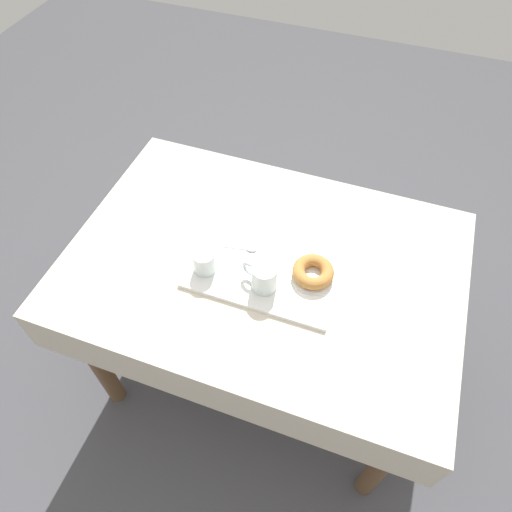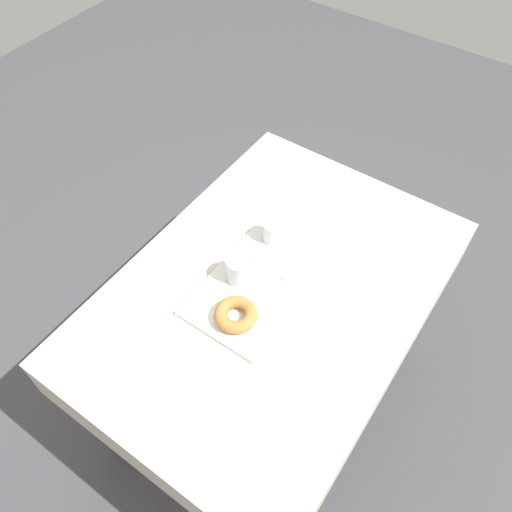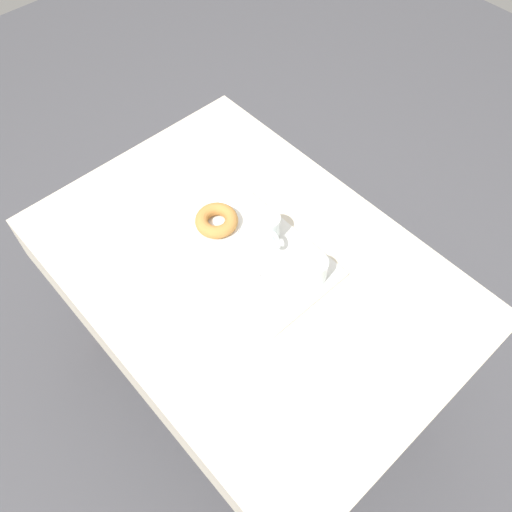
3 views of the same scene
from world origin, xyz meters
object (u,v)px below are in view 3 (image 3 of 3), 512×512
(serving_tray, at_px, (255,253))
(water_glass_near, at_px, (315,270))
(teaspoon_near, at_px, (260,279))
(dining_table, at_px, (249,284))
(tea_mug_left, at_px, (267,228))
(donut_plate_left, at_px, (217,225))
(sugar_donut_left, at_px, (217,220))

(serving_tray, relative_size, water_glass_near, 6.04)
(teaspoon_near, bearing_deg, dining_table, -24.75)
(tea_mug_left, relative_size, water_glass_near, 1.53)
(donut_plate_left, distance_m, sugar_donut_left, 0.02)
(tea_mug_left, bearing_deg, serving_tray, 105.35)
(dining_table, distance_m, donut_plate_left, 0.20)
(donut_plate_left, bearing_deg, sugar_donut_left, 0.00)
(dining_table, distance_m, teaspoon_near, 0.13)
(water_glass_near, xyz_separation_m, teaspoon_near, (0.09, 0.11, -0.03))
(water_glass_near, bearing_deg, donut_plate_left, 14.52)
(dining_table, height_order, tea_mug_left, tea_mug_left)
(sugar_donut_left, bearing_deg, tea_mug_left, -148.02)
(tea_mug_left, height_order, water_glass_near, tea_mug_left)
(donut_plate_left, bearing_deg, dining_table, 173.54)
(serving_tray, relative_size, sugar_donut_left, 3.62)
(water_glass_near, height_order, donut_plate_left, water_glass_near)
(tea_mug_left, distance_m, teaspoon_near, 0.15)
(serving_tray, height_order, sugar_donut_left, sugar_donut_left)
(dining_table, relative_size, donut_plate_left, 9.05)
(dining_table, height_order, water_glass_near, water_glass_near)
(tea_mug_left, distance_m, water_glass_near, 0.19)
(dining_table, xyz_separation_m, tea_mug_left, (0.03, -0.10, 0.16))
(dining_table, xyz_separation_m, teaspoon_near, (-0.06, 0.02, 0.12))
(tea_mug_left, relative_size, donut_plate_left, 0.85)
(dining_table, relative_size, sugar_donut_left, 9.77)
(serving_tray, xyz_separation_m, teaspoon_near, (-0.08, 0.05, 0.01))
(dining_table, bearing_deg, tea_mug_left, -71.55)
(water_glass_near, relative_size, sugar_donut_left, 0.60)
(dining_table, height_order, serving_tray, serving_tray)
(serving_tray, bearing_deg, dining_table, 112.95)
(tea_mug_left, distance_m, sugar_donut_left, 0.15)
(water_glass_near, distance_m, donut_plate_left, 0.33)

